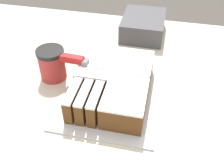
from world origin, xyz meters
The scene contains 6 objects.
countertop centered at (0.00, 0.00, 0.45)m, with size 1.40×1.10×0.90m.
cake_board centered at (0.07, 0.00, 0.90)m, with size 0.30×0.38×0.01m.
cake centered at (0.08, 0.00, 0.95)m, with size 0.23×0.30×0.08m.
knife centered at (-0.03, 0.03, 0.99)m, with size 0.31×0.04×0.02m.
coffee_cup centered at (-0.14, 0.04, 0.96)m, with size 0.09×0.09×0.11m.
storage_box centered at (0.12, 0.40, 0.94)m, with size 0.17×0.21×0.08m.
Camera 1 is at (0.21, -0.60, 1.47)m, focal length 42.00 mm.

